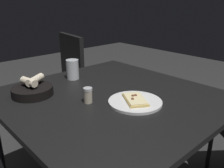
{
  "coord_description": "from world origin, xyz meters",
  "views": [
    {
      "loc": [
        0.9,
        -0.82,
        1.22
      ],
      "look_at": [
        -0.07,
        0.07,
        0.73
      ],
      "focal_mm": 37.97,
      "sensor_mm": 36.0,
      "label": 1
    }
  ],
  "objects_px": {
    "pepper_shaker": "(88,96)",
    "chair_far": "(61,80)",
    "dining_table": "(111,104)",
    "pizza_plate": "(135,101)",
    "beer_glass": "(73,71)",
    "bread_basket": "(33,90)"
  },
  "relations": [
    {
      "from": "dining_table",
      "to": "pizza_plate",
      "type": "xyz_separation_m",
      "value": [
        0.16,
        0.02,
        0.06
      ]
    },
    {
      "from": "pizza_plate",
      "to": "beer_glass",
      "type": "height_order",
      "value": "beer_glass"
    },
    {
      "from": "bread_basket",
      "to": "chair_far",
      "type": "relative_size",
      "value": 0.25
    },
    {
      "from": "dining_table",
      "to": "beer_glass",
      "type": "bearing_deg",
      "value": 178.56
    },
    {
      "from": "bread_basket",
      "to": "pepper_shaker",
      "type": "height_order",
      "value": "bread_basket"
    },
    {
      "from": "pepper_shaker",
      "to": "chair_far",
      "type": "height_order",
      "value": "chair_far"
    },
    {
      "from": "beer_glass",
      "to": "pepper_shaker",
      "type": "xyz_separation_m",
      "value": [
        0.38,
        -0.16,
        -0.02
      ]
    },
    {
      "from": "dining_table",
      "to": "bread_basket",
      "type": "distance_m",
      "value": 0.44
    },
    {
      "from": "bread_basket",
      "to": "beer_glass",
      "type": "xyz_separation_m",
      "value": [
        -0.09,
        0.33,
        0.02
      ]
    },
    {
      "from": "pepper_shaker",
      "to": "chair_far",
      "type": "distance_m",
      "value": 0.99
    },
    {
      "from": "pizza_plate",
      "to": "pepper_shaker",
      "type": "distance_m",
      "value": 0.25
    },
    {
      "from": "bread_basket",
      "to": "pepper_shaker",
      "type": "xyz_separation_m",
      "value": [
        0.29,
        0.17,
        0.0
      ]
    },
    {
      "from": "bread_basket",
      "to": "chair_far",
      "type": "distance_m",
      "value": 0.83
    },
    {
      "from": "beer_glass",
      "to": "pepper_shaker",
      "type": "distance_m",
      "value": 0.41
    },
    {
      "from": "pizza_plate",
      "to": "bread_basket",
      "type": "xyz_separation_m",
      "value": [
        -0.46,
        -0.34,
        0.02
      ]
    },
    {
      "from": "beer_glass",
      "to": "chair_far",
      "type": "relative_size",
      "value": 0.14
    },
    {
      "from": "pepper_shaker",
      "to": "chair_far",
      "type": "relative_size",
      "value": 0.09
    },
    {
      "from": "pizza_plate",
      "to": "bread_basket",
      "type": "distance_m",
      "value": 0.57
    },
    {
      "from": "pizza_plate",
      "to": "chair_far",
      "type": "bearing_deg",
      "value": 169.78
    },
    {
      "from": "beer_glass",
      "to": "chair_far",
      "type": "xyz_separation_m",
      "value": [
        -0.51,
        0.21,
        -0.24
      ]
    },
    {
      "from": "dining_table",
      "to": "chair_far",
      "type": "distance_m",
      "value": 0.94
    },
    {
      "from": "bread_basket",
      "to": "beer_glass",
      "type": "distance_m",
      "value": 0.34
    }
  ]
}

